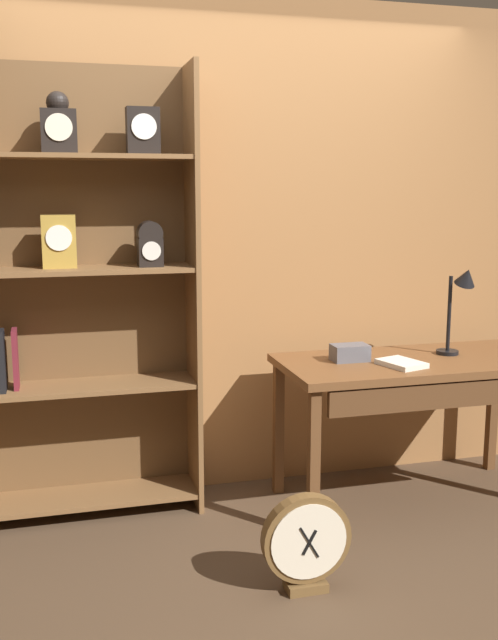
{
  "coord_description": "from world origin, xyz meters",
  "views": [
    {
      "loc": [
        -0.98,
        -2.51,
        1.63
      ],
      "look_at": [
        -0.1,
        0.75,
        1.02
      ],
      "focal_mm": 41.19,
      "sensor_mm": 36.0,
      "label": 1
    }
  ],
  "objects": [
    {
      "name": "open_repair_manual",
      "position": [
        0.66,
        0.69,
        0.78
      ],
      "size": [
        0.22,
        0.26,
        0.02
      ],
      "primitive_type": "cube",
      "rotation": [
        0.0,
        0.0,
        0.3
      ],
      "color": "silver",
      "rests_on": "workbench"
    },
    {
      "name": "back_wood_panel",
      "position": [
        0.0,
        1.29,
        1.3
      ],
      "size": [
        4.8,
        0.05,
        2.6
      ],
      "primitive_type": "cube",
      "color": "#9E6B3D",
      "rests_on": "ground"
    },
    {
      "name": "ground_plane",
      "position": [
        0.0,
        0.0,
        0.0
      ],
      "size": [
        10.0,
        10.0,
        0.0
      ],
      "primitive_type": "plane",
      "color": "#4C3826"
    },
    {
      "name": "bookshelf",
      "position": [
        -0.96,
        1.11,
        1.16
      ],
      "size": [
        1.28,
        0.32,
        2.21
      ],
      "color": "brown",
      "rests_on": "ground"
    },
    {
      "name": "round_clock_large",
      "position": [
        -0.03,
        0.1,
        0.21
      ],
      "size": [
        0.37,
        0.11,
        0.41
      ],
      "color": "brown",
      "rests_on": "ground"
    },
    {
      "name": "toolbox_small",
      "position": [
        0.46,
        0.86,
        0.81
      ],
      "size": [
        0.18,
        0.11,
        0.08
      ],
      "primitive_type": "cube",
      "color": "#595960",
      "rests_on": "workbench"
    },
    {
      "name": "workbench",
      "position": [
        0.8,
        0.78,
        0.68
      ],
      "size": [
        1.4,
        0.65,
        0.76
      ],
      "color": "brown",
      "rests_on": "ground"
    },
    {
      "name": "desk_lamp",
      "position": [
        1.06,
        0.83,
        1.08
      ],
      "size": [
        0.17,
        0.18,
        0.47
      ],
      "color": "black",
      "rests_on": "workbench"
    }
  ]
}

